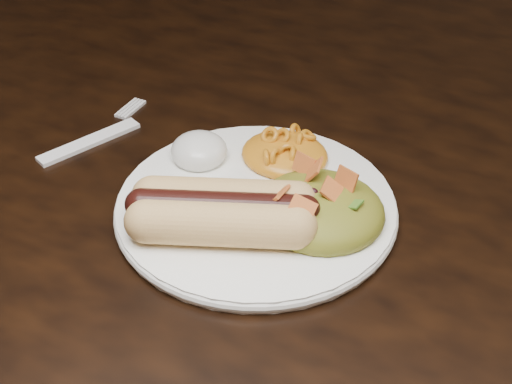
% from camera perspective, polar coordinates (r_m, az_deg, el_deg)
% --- Properties ---
extents(table, '(1.60, 0.90, 0.75)m').
position_cam_1_polar(table, '(0.75, 9.38, -3.94)').
color(table, black).
rests_on(table, floor).
extents(plate, '(0.23, 0.23, 0.01)m').
position_cam_1_polar(plate, '(0.63, 0.00, -1.14)').
color(plate, white).
rests_on(plate, table).
extents(hotdog, '(0.12, 0.11, 0.03)m').
position_cam_1_polar(hotdog, '(0.59, -2.46, -1.37)').
color(hotdog, '#E3BE71').
rests_on(hotdog, plate).
extents(mac_and_cheese, '(0.08, 0.08, 0.03)m').
position_cam_1_polar(mac_and_cheese, '(0.66, 2.12, 3.48)').
color(mac_and_cheese, orange).
rests_on(mac_and_cheese, plate).
extents(sour_cream, '(0.05, 0.05, 0.03)m').
position_cam_1_polar(sour_cream, '(0.66, -4.19, 3.48)').
color(sour_cream, silver).
rests_on(sour_cream, plate).
extents(taco_salad, '(0.10, 0.10, 0.04)m').
position_cam_1_polar(taco_salad, '(0.60, 4.74, -0.59)').
color(taco_salad, '#9F5F1C').
rests_on(taco_salad, plate).
extents(fork, '(0.08, 0.16, 0.00)m').
position_cam_1_polar(fork, '(0.73, -12.03, 3.59)').
color(fork, white).
rests_on(fork, table).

